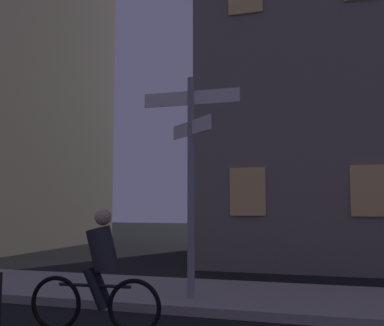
% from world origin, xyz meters
% --- Properties ---
extents(sidewalk_kerb, '(40.00, 2.59, 0.14)m').
position_xyz_m(sidewalk_kerb, '(0.00, 6.89, 0.07)').
color(sidewalk_kerb, '#9E9991').
rests_on(sidewalk_kerb, ground_plane).
extents(signpost, '(1.70, 0.94, 3.70)m').
position_xyz_m(signpost, '(-0.18, 6.24, 2.36)').
color(signpost, gray).
rests_on(signpost, sidewalk_kerb).
extents(cyclist, '(1.82, 0.35, 1.61)m').
position_xyz_m(cyclist, '(-0.88, 4.38, 0.75)').
color(cyclist, black).
rests_on(cyclist, ground_plane).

